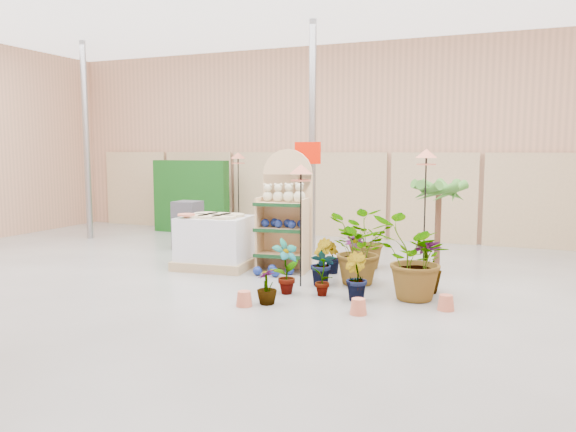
# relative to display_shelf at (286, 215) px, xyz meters

# --- Properties ---
(room) EXTENTS (15.20, 12.10, 4.70)m
(room) POSITION_rel_display_shelf_xyz_m (-0.04, -1.13, 1.27)
(room) COLOR gray
(room) RESTS_ON ground
(display_shelf) EXTENTS (0.93, 0.65, 2.07)m
(display_shelf) POSITION_rel_display_shelf_xyz_m (0.00, 0.00, 0.00)
(display_shelf) COLOR tan
(display_shelf) RESTS_ON ground
(teddy_bears) EXTENTS (0.77, 0.20, 0.33)m
(teddy_bears) POSITION_rel_display_shelf_xyz_m (0.03, -0.10, 0.36)
(teddy_bears) COLOR beige
(teddy_bears) RESTS_ON display_shelf
(gazing_balls_shelf) EXTENTS (0.76, 0.26, 0.14)m
(gazing_balls_shelf) POSITION_rel_display_shelf_xyz_m (0.00, -0.12, -0.13)
(gazing_balls_shelf) COLOR navy
(gazing_balls_shelf) RESTS_ON display_shelf
(gazing_balls_floor) EXTENTS (0.63, 0.39, 0.15)m
(gazing_balls_floor) POSITION_rel_display_shelf_xyz_m (-0.01, -0.50, -0.87)
(gazing_balls_floor) COLOR navy
(gazing_balls_floor) RESTS_ON ground
(pallet_stack) EXTENTS (1.37, 1.18, 0.94)m
(pallet_stack) POSITION_rel_display_shelf_xyz_m (-1.20, -0.34, -0.49)
(pallet_stack) COLOR tan
(pallet_stack) RESTS_ON ground
(charcoal_planters) EXTENTS (0.50, 0.50, 1.00)m
(charcoal_planters) POSITION_rel_display_shelf_xyz_m (-2.65, 1.10, -0.45)
(charcoal_planters) COLOR #313036
(charcoal_planters) RESTS_ON ground
(trellis_stock) EXTENTS (2.00, 0.30, 1.80)m
(trellis_stock) POSITION_rel_display_shelf_xyz_m (-3.84, 3.16, -0.05)
(trellis_stock) COLOR #114612
(trellis_stock) RESTS_ON ground
(offer_sign) EXTENTS (0.50, 0.08, 2.20)m
(offer_sign) POSITION_rel_display_shelf_xyz_m (0.06, 0.94, 0.62)
(offer_sign) COLOR gray
(offer_sign) RESTS_ON ground
(bird_table_front) EXTENTS (0.34, 0.34, 1.84)m
(bird_table_front) POSITION_rel_display_shelf_xyz_m (0.67, -1.05, 0.76)
(bird_table_front) COLOR black
(bird_table_front) RESTS_ON ground
(bird_table_right) EXTENTS (0.34, 0.34, 2.07)m
(bird_table_right) POSITION_rel_display_shelf_xyz_m (2.33, 0.06, 0.98)
(bird_table_right) COLOR black
(bird_table_right) RESTS_ON ground
(bird_table_back) EXTENTS (0.34, 0.34, 2.01)m
(bird_table_back) POSITION_rel_display_shelf_xyz_m (-2.08, 2.32, 0.92)
(bird_table_back) COLOR black
(bird_table_back) RESTS_ON ground
(palm) EXTENTS (0.70, 0.70, 1.67)m
(palm) POSITION_rel_display_shelf_xyz_m (2.47, 0.62, 0.48)
(palm) COLOR brown
(palm) RESTS_ON ground
(potted_plant_0) EXTENTS (0.47, 0.51, 0.80)m
(potted_plant_0) POSITION_rel_display_shelf_xyz_m (0.64, -1.55, -0.55)
(potted_plant_0) COLOR #387827
(potted_plant_0) RESTS_ON ground
(potted_plant_1) EXTENTS (0.46, 0.49, 0.72)m
(potted_plant_1) POSITION_rel_display_shelf_xyz_m (0.93, -0.86, -0.59)
(potted_plant_1) COLOR #387827
(potted_plant_1) RESTS_ON ground
(potted_plant_2) EXTENTS (0.96, 1.07, 1.09)m
(potted_plant_2) POSITION_rel_display_shelf_xyz_m (1.46, -0.63, -0.40)
(potted_plant_2) COLOR #387827
(potted_plant_2) RESTS_ON ground
(potted_plant_3) EXTENTS (0.60, 0.60, 0.77)m
(potted_plant_3) POSITION_rel_display_shelf_xyz_m (2.50, -0.69, -0.56)
(potted_plant_3) COLOR #387827
(potted_plant_3) RESTS_ON ground
(potted_plant_5) EXTENTS (0.38, 0.40, 0.57)m
(potted_plant_5) POSITION_rel_display_shelf_xyz_m (0.87, -0.03, -0.66)
(potted_plant_5) COLOR #387827
(potted_plant_5) RESTS_ON ground
(potted_plant_6) EXTENTS (1.15, 1.09, 1.00)m
(potted_plant_6) POSITION_rel_display_shelf_xyz_m (1.22, 0.60, -0.44)
(potted_plant_6) COLOR #387827
(potted_plant_6) RESTS_ON ground
(potted_plant_7) EXTENTS (0.34, 0.34, 0.48)m
(potted_plant_7) POSITION_rel_display_shelf_xyz_m (0.60, -2.14, -0.70)
(potted_plant_7) COLOR #387827
(potted_plant_7) RESTS_ON ground
(potted_plant_8) EXTENTS (0.37, 0.26, 0.66)m
(potted_plant_8) POSITION_rel_display_shelf_xyz_m (1.16, -1.45, -0.62)
(potted_plant_8) COLOR #387827
(potted_plant_8) RESTS_ON ground
(potted_plant_9) EXTENTS (0.46, 0.45, 0.65)m
(potted_plant_9) POSITION_rel_display_shelf_xyz_m (1.65, -1.50, -0.62)
(potted_plant_9) COLOR #387827
(potted_plant_9) RESTS_ON ground
(potted_plant_10) EXTENTS (1.38, 1.38, 1.17)m
(potted_plant_10) POSITION_rel_display_shelf_xyz_m (2.38, -1.22, -0.36)
(potted_plant_10) COLOR #387827
(potted_plant_10) RESTS_ON ground
(potted_plant_11) EXTENTS (0.42, 0.42, 0.58)m
(potted_plant_11) POSITION_rel_display_shelf_xyz_m (1.10, 0.40, -0.65)
(potted_plant_11) COLOR #387827
(potted_plant_11) RESTS_ON ground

